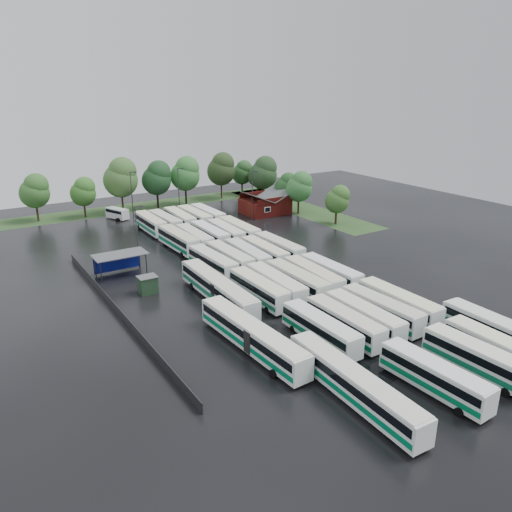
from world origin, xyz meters
TOP-DOWN VIEW (x-y plane):
  - ground at (0.00, 0.00)m, footprint 160.00×160.00m
  - brick_building at (24.00, 42.77)m, footprint 10.07×8.60m
  - wash_shed at (-17.20, 22.02)m, footprint 8.20×4.20m
  - utility_hut at (-16.20, 12.60)m, footprint 2.70×2.20m
  - grass_strip_north at (2.00, 64.80)m, footprint 80.00×10.00m
  - grass_strip_east at (34.00, 42.80)m, footprint 10.00×50.00m
  - west_fence at (-22.20, 8.00)m, footprint 0.10×50.00m
  - bus_r0c1 at (-1.38, -25.98)m, footprint 2.95×11.91m
  - bus_r0c3 at (5.06, -26.34)m, footprint 2.99×12.18m
  - bus_r0c4 at (8.41, -26.35)m, footprint 2.83×12.22m
  - bus_r1c0 at (-4.50, -12.28)m, footprint 2.56×11.90m
  - bus_r1c1 at (-1.01, -12.54)m, footprint 2.61×11.87m
  - bus_r1c2 at (1.99, -12.63)m, footprint 2.72×12.07m
  - bus_r1c3 at (5.31, -12.33)m, footprint 3.03×12.12m
  - bus_r1c4 at (8.51, -12.27)m, footprint 2.68×12.47m
  - bus_r2c0 at (-4.20, 1.51)m, footprint 2.65×11.96m
  - bus_r2c1 at (-1.39, 1.49)m, footprint 2.99×12.49m
  - bus_r2c2 at (1.97, 0.99)m, footprint 2.67×12.50m
  - bus_r2c3 at (5.02, 1.08)m, footprint 3.19×12.39m
  - bus_r2c4 at (8.37, 1.10)m, footprint 2.59×11.99m
  - bus_r3c0 at (-4.54, 14.58)m, footprint 2.89×12.09m
  - bus_r3c1 at (-1.29, 14.98)m, footprint 2.61×12.13m
  - bus_r3c2 at (1.87, 14.49)m, footprint 3.14×12.20m
  - bus_r3c3 at (5.24, 14.49)m, footprint 2.76×11.92m
  - bus_r3c4 at (8.57, 14.99)m, footprint 2.69×12.17m
  - bus_r4c0 at (-4.28, 28.48)m, footprint 2.94×12.57m
  - bus_r4c1 at (-1.26, 28.15)m, footprint 2.79×11.97m
  - bus_r4c2 at (2.19, 28.62)m, footprint 2.79×12.11m
  - bus_r4c3 at (5.34, 28.16)m, footprint 3.09×12.05m
  - bus_r4c4 at (8.25, 28.06)m, footprint 2.88×12.53m
  - bus_r5c0 at (-4.39, 42.11)m, footprint 2.70×12.24m
  - bus_r5c1 at (-1.27, 42.01)m, footprint 2.86×11.96m
  - bus_r5c2 at (2.09, 42.08)m, footprint 3.04×12.31m
  - bus_r5c3 at (5.37, 41.74)m, footprint 2.67×12.32m
  - bus_r5c4 at (8.57, 41.98)m, footprint 2.62×12.12m
  - artic_bus_west_a at (-9.05, -22.75)m, footprint 3.21×17.85m
  - artic_bus_west_b at (-9.05, 4.43)m, footprint 3.06×18.85m
  - artic_bus_west_c at (-12.19, -9.55)m, footprint 3.40×18.49m
  - minibus at (-6.81, 56.29)m, footprint 4.04×6.00m
  - tree_north_0 at (-22.04, 63.83)m, footprint 6.40×6.40m
  - tree_north_1 at (-12.40, 61.45)m, footprint 5.63×5.63m
  - tree_north_2 at (-3.69, 61.17)m, footprint 7.88×7.88m
  - tree_north_3 at (4.99, 60.99)m, footprint 7.02×7.02m
  - tree_north_4 at (12.64, 61.34)m, footprint 7.28×7.28m
  - tree_north_5 at (23.45, 62.59)m, footprint 7.31×7.31m
  - tree_north_6 at (31.03, 64.58)m, footprint 5.57×5.57m
  - tree_east_0 at (32.07, 26.71)m, footprint 5.20×5.16m
  - tree_east_1 at (30.67, 38.35)m, footprint 6.03×6.03m
  - tree_east_2 at (30.88, 43.81)m, footprint 5.34×5.34m
  - tree_east_3 at (30.29, 52.93)m, footprint 7.11×7.11m
  - tree_east_4 at (33.07, 59.98)m, footprint 5.28×5.28m
  - lamp_post_ne at (19.16, 40.45)m, footprint 1.64×0.32m
  - lamp_post_nw at (-13.37, 23.67)m, footprint 1.60×0.31m
  - lamp_post_back_w at (-3.26, 55.47)m, footprint 1.61×0.31m
  - lamp_post_back_e at (7.61, 54.30)m, footprint 1.60×0.31m
  - puddle_0 at (-3.63, -20.04)m, footprint 5.36×5.36m
  - puddle_1 at (7.06, -19.65)m, footprint 3.00×3.00m
  - puddle_2 at (-7.48, 3.47)m, footprint 7.31×7.31m
  - puddle_3 at (7.14, -2.81)m, footprint 3.10×3.10m
  - puddle_4 at (16.34, -19.45)m, footprint 3.35×3.35m

SIDE VIEW (x-z plane):
  - ground at x=0.00m, z-range 0.00..0.00m
  - puddle_0 at x=-3.63m, z-range 0.00..0.01m
  - puddle_1 at x=7.06m, z-range 0.00..0.01m
  - puddle_2 at x=-7.48m, z-range 0.00..0.01m
  - puddle_3 at x=7.14m, z-range 0.00..0.01m
  - puddle_4 at x=16.34m, z-range 0.00..0.01m
  - grass_strip_north at x=2.00m, z-range 0.00..0.01m
  - grass_strip_east at x=34.00m, z-range 0.00..0.01m
  - west_fence at x=-22.20m, z-range 0.00..1.20m
  - utility_hut at x=-16.20m, z-range 0.01..2.63m
  - minibus at x=-6.81m, z-range 0.13..2.59m
  - bus_r0c1 at x=-1.38m, z-range 0.16..3.46m
  - bus_r1c1 at x=-1.01m, z-range 0.16..3.46m
  - bus_r3c3 at x=5.24m, z-range 0.17..3.47m
  - bus_r1c0 at x=-4.50m, z-range 0.17..3.48m
  - bus_r5c1 at x=-1.27m, z-range 0.17..3.48m
  - bus_r4c1 at x=-1.26m, z-range 0.17..3.48m
  - bus_r2c0 at x=-4.20m, z-range 0.17..3.49m
  - artic_bus_west_a at x=-9.05m, z-range 0.18..3.48m
  - bus_r4c3 at x=5.34m, z-range 0.17..3.49m
  - bus_r2c4 at x=8.37m, z-range 0.17..3.50m
  - bus_r3c0 at x=-4.54m, z-range 0.17..3.51m
  - bus_r1c3 at x=5.31m, z-range 0.17..3.51m
  - bus_r1c2 at x=1.99m, z-range 0.17..3.52m
  - bus_r4c2 at x=2.19m, z-range 0.17..3.53m
  - bus_r3c2 at x=1.87m, z-range 0.17..3.53m
  - bus_r0c3 at x=5.06m, z-range 0.17..3.54m
  - bus_r5c4 at x=8.57m, z-range 0.17..3.54m
  - bus_r3c1 at x=-1.29m, z-range 0.17..3.54m
  - bus_r3c4 at x=8.57m, z-range 0.17..3.55m
  - bus_r0c4 at x=8.41m, z-range 0.17..3.56m
  - brick_building at x=24.00m, z-range -0.83..4.56m
  - bus_r5c0 at x=-4.39m, z-range 0.17..3.57m
  - bus_r5c2 at x=2.09m, z-range 0.17..3.57m
  - bus_r2c3 at x=5.02m, z-range 0.17..3.59m
  - bus_r5c3 at x=5.37m, z-range 0.17..3.60m
  - artic_bus_west_c at x=-12.19m, z-range 0.19..3.60m
  - bus_r2c1 at x=-1.39m, z-range 0.17..3.63m
  - bus_r1c4 at x=8.51m, z-range 0.17..3.64m
  - bus_r4c4 at x=8.25m, z-range 0.17..3.65m
  - bus_r2c2 at x=1.97m, z-range 0.17..3.65m
  - bus_r4c0 at x=-4.28m, z-range 0.17..3.66m
  - artic_bus_west_b at x=-9.05m, z-range 0.19..3.68m
  - wash_shed at x=-17.20m, z-range 1.20..4.78m
  - tree_east_0 at x=32.07m, z-range 1.22..9.76m
  - tree_east_4 at x=33.07m, z-range 1.25..9.99m
  - tree_east_2 at x=30.88m, z-range 1.26..10.11m
  - tree_north_6 at x=31.03m, z-range 1.32..10.54m
  - tree_north_1 at x=-12.40m, z-range 1.33..10.65m
  - lamp_post_nw at x=-13.37m, z-range 0.84..11.22m
  - lamp_post_back_e at x=7.61m, z-range 0.84..11.26m
  - lamp_post_back_w at x=-3.26m, z-range 0.84..11.28m
  - lamp_post_ne at x=19.16m, z-range 0.86..11.53m
  - tree_east_1 at x=30.67m, z-range 1.43..11.42m
  - tree_north_0 at x=-22.04m, z-range 1.52..12.13m
  - tree_north_3 at x=4.99m, z-range 1.67..13.29m
  - tree_east_3 at x=30.29m, z-range 1.69..13.46m
  - tree_north_4 at x=12.64m, z-range 1.73..13.80m
  - tree_north_5 at x=23.45m, z-range 1.74..13.84m
  - tree_north_2 at x=-3.69m, z-range 1.87..14.92m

